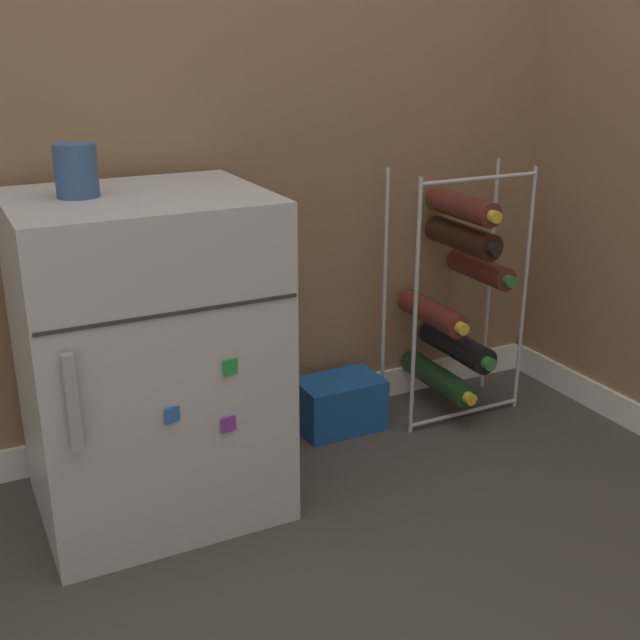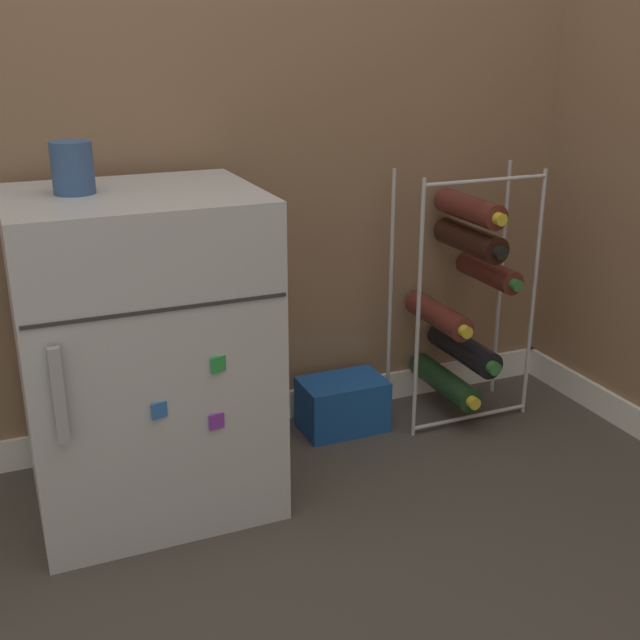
# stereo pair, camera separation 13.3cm
# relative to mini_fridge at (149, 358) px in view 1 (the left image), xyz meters

# --- Properties ---
(ground_plane) EXTENTS (14.00, 14.00, 0.00)m
(ground_plane) POSITION_rel_mini_fridge_xyz_m (0.37, -0.38, -0.39)
(ground_plane) COLOR #423D38
(mini_fridge) EXTENTS (0.57, 0.50, 0.79)m
(mini_fridge) POSITION_rel_mini_fridge_xyz_m (0.00, 0.00, 0.00)
(mini_fridge) COLOR #B7BABF
(mini_fridge) RESTS_ON ground_plane
(wine_rack) EXTENTS (0.40, 0.33, 0.76)m
(wine_rack) POSITION_rel_mini_fridge_xyz_m (0.97, 0.11, -0.02)
(wine_rack) COLOR #B2B2B7
(wine_rack) RESTS_ON ground_plane
(soda_box) EXTENTS (0.25, 0.16, 0.16)m
(soda_box) POSITION_rel_mini_fridge_xyz_m (0.60, 0.15, -0.31)
(soda_box) COLOR #194C9E
(soda_box) RESTS_ON ground_plane
(fridge_top_cup) EXTENTS (0.09, 0.09, 0.11)m
(fridge_top_cup) POSITION_rel_mini_fridge_xyz_m (-0.12, 0.03, 0.45)
(fridge_top_cup) COLOR #335184
(fridge_top_cup) RESTS_ON mini_fridge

